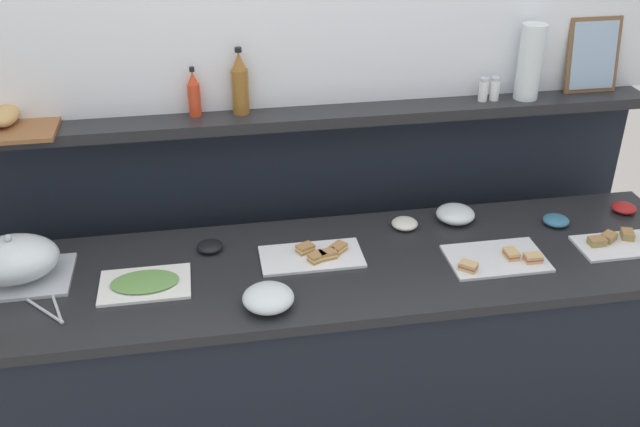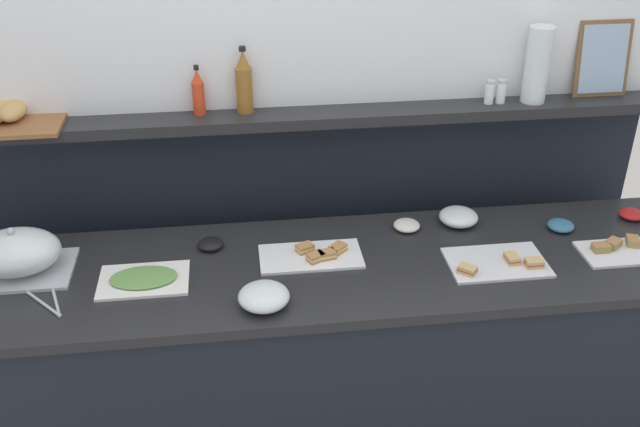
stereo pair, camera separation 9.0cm
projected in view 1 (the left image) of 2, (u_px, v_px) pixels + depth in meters
The scene contains 21 objects.
ground_plane at pixel (294, 364), 3.39m from camera, with size 12.00×12.00×0.00m, color slate.
buffet_counter at pixel (314, 373), 2.64m from camera, with size 2.66×0.63×0.94m.
back_ledge_unit at pixel (295, 251), 2.95m from camera, with size 2.67×0.22×1.32m.
sandwich_platter_front at pixel (625, 243), 2.51m from camera, with size 0.35×0.17×0.04m.
sandwich_platter_rear at pixel (314, 255), 2.44m from camera, with size 0.35×0.18×0.04m.
sandwich_platter_side at pixel (498, 259), 2.43m from camera, with size 0.33×0.21×0.04m.
cold_cuts_platter at pixel (145, 283), 2.30m from camera, with size 0.29×0.19×0.02m.
serving_cloche at pixel (14, 261), 2.30m from camera, with size 0.34×0.24×0.17m.
glass_bowl_large at pixel (455, 215), 2.66m from camera, with size 0.14×0.14×0.06m.
glass_bowl_medium at pixel (268, 299), 2.20m from camera, with size 0.16×0.16×0.06m.
condiment_bowl_red at pixel (210, 246), 2.48m from camera, with size 0.09×0.09×0.03m, color black.
condiment_bowl_teal at pixel (405, 224), 2.62m from camera, with size 0.09×0.09×0.03m, color silver.
condiment_bowl_cream at pixel (624, 208), 2.72m from camera, with size 0.09×0.09×0.03m, color red.
condiment_bowl_dark at pixel (556, 220), 2.64m from camera, with size 0.09×0.09×0.03m, color teal.
serving_tongs at pixel (51, 309), 2.19m from camera, with size 0.13×0.18×0.01m.
vinegar_bottle_amber at pixel (240, 84), 2.53m from camera, with size 0.06×0.06×0.24m.
hot_sauce_bottle at pixel (194, 95), 2.52m from camera, with size 0.04×0.04×0.18m.
salt_shaker at pixel (483, 90), 2.66m from camera, with size 0.03×0.03×0.09m.
pepper_shaker at pixel (495, 89), 2.67m from camera, with size 0.03×0.03×0.09m.
framed_picture at pixel (593, 55), 2.71m from camera, with size 0.21×0.05×0.28m.
water_carafe at pixel (530, 62), 2.64m from camera, with size 0.09×0.09×0.28m, color silver.
Camera 1 is at (-0.32, -1.99, 2.27)m, focal length 40.76 mm.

